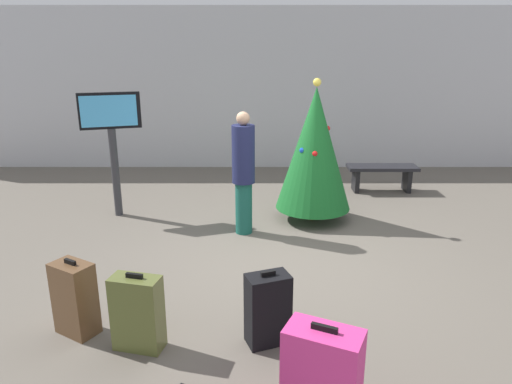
{
  "coord_description": "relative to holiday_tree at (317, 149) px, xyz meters",
  "views": [
    {
      "loc": [
        -0.29,
        -5.21,
        2.54
      ],
      "look_at": [
        -0.31,
        0.08,
        0.9
      ],
      "focal_mm": 32.61,
      "sensor_mm": 36.0,
      "label": 1
    }
  ],
  "objects": [
    {
      "name": "suitcase_3",
      "position": [
        -1.9,
        -3.24,
        -0.76
      ],
      "size": [
        0.47,
        0.3,
        0.72
      ],
      "color": "#59602D",
      "rests_on": "ground_plane"
    },
    {
      "name": "suitcase_0",
      "position": [
        -2.53,
        -3.01,
        -0.76
      ],
      "size": [
        0.44,
        0.4,
        0.74
      ],
      "color": "brown",
      "rests_on": "ground_plane"
    },
    {
      "name": "suitcase_2",
      "position": [
        -0.77,
        -3.16,
        -0.78
      ],
      "size": [
        0.43,
        0.35,
        0.7
      ],
      "color": "black",
      "rests_on": "ground_plane"
    },
    {
      "name": "back_wall",
      "position": [
        -0.58,
        3.41,
        0.58
      ],
      "size": [
        16.0,
        0.2,
        3.38
      ],
      "primitive_type": "cube",
      "color": "silver",
      "rests_on": "ground_plane"
    },
    {
      "name": "holiday_tree",
      "position": [
        0.0,
        0.0,
        0.0
      ],
      "size": [
        1.13,
        1.13,
        2.14
      ],
      "color": "#4C3319",
      "rests_on": "ground_plane"
    },
    {
      "name": "suitcase_4",
      "position": [
        -0.43,
        -4.17,
        -0.71
      ],
      "size": [
        0.58,
        0.46,
        0.83
      ],
      "color": "#E5388C",
      "rests_on": "ground_plane"
    },
    {
      "name": "flight_info_kiosk",
      "position": [
        -3.05,
        0.19,
        0.24
      ],
      "size": [
        0.88,
        0.35,
        1.92
      ],
      "color": "#333338",
      "rests_on": "ground_plane"
    },
    {
      "name": "waiting_bench",
      "position": [
        1.45,
        1.49,
        -0.76
      ],
      "size": [
        1.26,
        0.44,
        0.48
      ],
      "color": "black",
      "rests_on": "ground_plane"
    },
    {
      "name": "traveller_0",
      "position": [
        -1.04,
        -0.55,
        -0.19
      ],
      "size": [
        0.38,
        0.38,
        1.73
      ],
      "color": "#19594C",
      "rests_on": "ground_plane"
    },
    {
      "name": "ground_plane",
      "position": [
        -0.58,
        -1.56,
        -1.11
      ],
      "size": [
        16.0,
        16.0,
        0.0
      ],
      "primitive_type": "plane",
      "color": "#665E54"
    }
  ]
}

